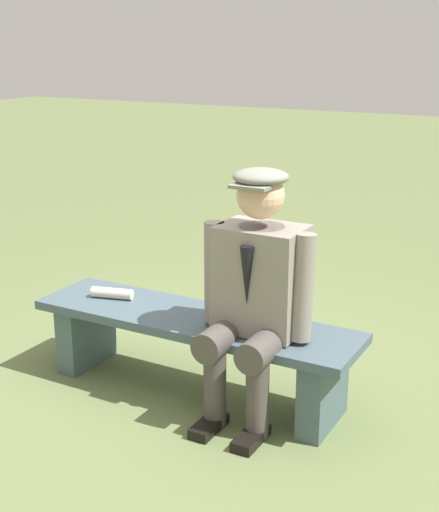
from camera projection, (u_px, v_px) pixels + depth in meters
name	position (u px, v px, depth m)	size (l,w,h in m)	color
ground_plane	(195.00, 391.00, 3.85)	(30.00, 30.00, 0.00)	#5E6C40
bench	(194.00, 339.00, 3.76)	(1.77, 0.46, 0.43)	#42545E
seated_man	(256.00, 287.00, 3.43)	(0.58, 0.58, 1.24)	gray
rolled_magazine	(112.00, 293.00, 3.98)	(0.06, 0.06, 0.24)	beige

